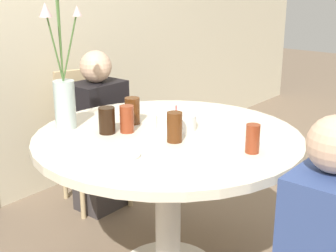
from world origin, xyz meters
TOP-DOWN VIEW (x-y plane):
  - dining_table at (0.00, 0.00)m, footprint 1.29×1.29m
  - chair_near_front at (0.35, 0.98)m, footprint 0.51×0.51m
  - birthday_cake at (0.08, 0.02)m, footprint 0.20×0.20m
  - flower_vase at (-0.25, 0.46)m, footprint 0.18×0.23m
  - side_plate at (-0.35, -0.03)m, footprint 0.17×0.17m
  - drink_glass_0 at (-0.18, 0.24)m, footprint 0.08×0.08m
  - drink_glass_1 at (-0.10, 0.17)m, footprint 0.07×0.07m
  - drink_glass_2 at (0.04, -0.44)m, footprint 0.06×0.06m
  - drink_glass_3 at (0.01, 0.25)m, footprint 0.08×0.08m
  - drink_glass_4 at (-0.07, -0.09)m, footprint 0.07×0.07m
  - person_woman at (0.29, 0.83)m, footprint 0.34×0.24m

SIDE VIEW (x-z plane):
  - person_woman at x=0.29m, z-range -0.03..1.04m
  - chair_near_front at x=0.35m, z-range 0.06..0.97m
  - dining_table at x=0.00m, z-range 0.25..1.03m
  - side_plate at x=-0.35m, z-range 0.78..0.79m
  - birthday_cake at x=0.08m, z-range 0.76..0.88m
  - drink_glass_2 at x=0.04m, z-range 0.78..0.91m
  - drink_glass_0 at x=-0.18m, z-range 0.78..0.91m
  - drink_glass_1 at x=-0.10m, z-range 0.78..0.91m
  - drink_glass_3 at x=0.01m, z-range 0.78..0.92m
  - drink_glass_4 at x=-0.07m, z-range 0.78..0.92m
  - flower_vase at x=-0.25m, z-range 0.64..1.36m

